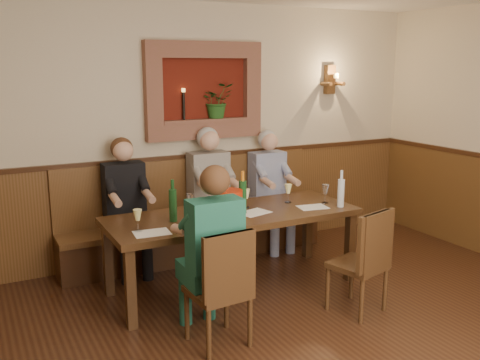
{
  "coord_description": "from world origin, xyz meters",
  "views": [
    {
      "loc": [
        -2.19,
        -2.53,
        2.12
      ],
      "look_at": [
        0.1,
        1.9,
        1.05
      ],
      "focal_mm": 40.0,
      "sensor_mm": 36.0,
      "label": 1
    }
  ],
  "objects_px": {
    "chair_near_right": "(359,282)",
    "person_bench_mid": "(212,205)",
    "spittoon_bucket": "(230,204)",
    "dining_table": "(233,220)",
    "person_chair_front": "(210,267)",
    "person_bench_left": "(127,219)",
    "chair_near_left": "(219,311)",
    "wine_bottle_green_b": "(173,204)",
    "bench": "(195,229)",
    "water_bottle": "(341,192)",
    "person_bench_right": "(271,200)",
    "wine_bottle_green_a": "(243,196)"
  },
  "relations": [
    {
      "from": "person_bench_left",
      "to": "person_chair_front",
      "type": "distance_m",
      "value": 1.63
    },
    {
      "from": "chair_near_right",
      "to": "spittoon_bucket",
      "type": "height_order",
      "value": "spittoon_bucket"
    },
    {
      "from": "person_chair_front",
      "to": "water_bottle",
      "type": "height_order",
      "value": "person_chair_front"
    },
    {
      "from": "person_chair_front",
      "to": "wine_bottle_green_b",
      "type": "xyz_separation_m",
      "value": [
        -0.01,
        0.78,
        0.33
      ]
    },
    {
      "from": "person_chair_front",
      "to": "person_bench_mid",
      "type": "bearing_deg",
      "value": 65.09
    },
    {
      "from": "spittoon_bucket",
      "to": "wine_bottle_green_a",
      "type": "distance_m",
      "value": 0.18
    },
    {
      "from": "wine_bottle_green_a",
      "to": "water_bottle",
      "type": "xyz_separation_m",
      "value": [
        0.97,
        -0.23,
        -0.02
      ]
    },
    {
      "from": "wine_bottle_green_a",
      "to": "wine_bottle_green_b",
      "type": "height_order",
      "value": "wine_bottle_green_a"
    },
    {
      "from": "chair_near_right",
      "to": "person_bench_left",
      "type": "height_order",
      "value": "person_bench_left"
    },
    {
      "from": "person_bench_left",
      "to": "spittoon_bucket",
      "type": "distance_m",
      "value": 1.23
    },
    {
      "from": "bench",
      "to": "water_bottle",
      "type": "xyz_separation_m",
      "value": [
        1.05,
        -1.23,
        0.57
      ]
    },
    {
      "from": "chair_near_left",
      "to": "chair_near_right",
      "type": "distance_m",
      "value": 1.33
    },
    {
      "from": "chair_near_left",
      "to": "chair_near_right",
      "type": "relative_size",
      "value": 1.01
    },
    {
      "from": "person_bench_mid",
      "to": "spittoon_bucket",
      "type": "height_order",
      "value": "person_bench_mid"
    },
    {
      "from": "dining_table",
      "to": "bench",
      "type": "relative_size",
      "value": 0.8
    },
    {
      "from": "dining_table",
      "to": "person_chair_front",
      "type": "relative_size",
      "value": 1.71
    },
    {
      "from": "dining_table",
      "to": "person_bench_right",
      "type": "distance_m",
      "value": 1.25
    },
    {
      "from": "bench",
      "to": "wine_bottle_green_b",
      "type": "height_order",
      "value": "wine_bottle_green_b"
    },
    {
      "from": "dining_table",
      "to": "person_bench_mid",
      "type": "bearing_deg",
      "value": 79.11
    },
    {
      "from": "chair_near_right",
      "to": "person_bench_mid",
      "type": "xyz_separation_m",
      "value": [
        -0.58,
        1.81,
        0.34
      ]
    },
    {
      "from": "person_bench_right",
      "to": "wine_bottle_green_b",
      "type": "bearing_deg",
      "value": -151.08
    },
    {
      "from": "wine_bottle_green_a",
      "to": "water_bottle",
      "type": "distance_m",
      "value": 1.0
    },
    {
      "from": "person_bench_left",
      "to": "water_bottle",
      "type": "bearing_deg",
      "value": -31.47
    },
    {
      "from": "chair_near_left",
      "to": "wine_bottle_green_b",
      "type": "height_order",
      "value": "wine_bottle_green_b"
    },
    {
      "from": "chair_near_right",
      "to": "person_chair_front",
      "type": "relative_size",
      "value": 0.67
    },
    {
      "from": "person_chair_front",
      "to": "wine_bottle_green_a",
      "type": "xyz_separation_m",
      "value": [
        0.66,
        0.72,
        0.34
      ]
    },
    {
      "from": "dining_table",
      "to": "person_bench_left",
      "type": "distance_m",
      "value": 1.16
    },
    {
      "from": "person_bench_mid",
      "to": "wine_bottle_green_a",
      "type": "xyz_separation_m",
      "value": [
        -0.09,
        -0.9,
        0.31
      ]
    },
    {
      "from": "person_bench_left",
      "to": "person_bench_right",
      "type": "bearing_deg",
      "value": 0.02
    },
    {
      "from": "person_bench_right",
      "to": "spittoon_bucket",
      "type": "relative_size",
      "value": 5.38
    },
    {
      "from": "chair_near_left",
      "to": "wine_bottle_green_a",
      "type": "bearing_deg",
      "value": 48.46
    },
    {
      "from": "person_bench_mid",
      "to": "person_bench_right",
      "type": "distance_m",
      "value": 0.75
    },
    {
      "from": "spittoon_bucket",
      "to": "wine_bottle_green_b",
      "type": "relative_size",
      "value": 0.68
    },
    {
      "from": "bench",
      "to": "person_chair_front",
      "type": "xyz_separation_m",
      "value": [
        -0.59,
        -1.72,
        0.25
      ]
    },
    {
      "from": "chair_near_left",
      "to": "person_bench_right",
      "type": "relative_size",
      "value": 0.68
    },
    {
      "from": "bench",
      "to": "person_bench_right",
      "type": "relative_size",
      "value": 2.15
    },
    {
      "from": "person_bench_left",
      "to": "spittoon_bucket",
      "type": "xyz_separation_m",
      "value": [
        0.7,
        -0.97,
        0.3
      ]
    },
    {
      "from": "person_bench_left",
      "to": "person_bench_mid",
      "type": "xyz_separation_m",
      "value": [
        0.95,
        -0.0,
        0.03
      ]
    },
    {
      "from": "chair_near_left",
      "to": "person_chair_front",
      "type": "distance_m",
      "value": 0.34
    },
    {
      "from": "bench",
      "to": "spittoon_bucket",
      "type": "relative_size",
      "value": 11.56
    },
    {
      "from": "spittoon_bucket",
      "to": "person_chair_front",
      "type": "bearing_deg",
      "value": -127.3
    },
    {
      "from": "dining_table",
      "to": "person_chair_front",
      "type": "height_order",
      "value": "person_chair_front"
    },
    {
      "from": "wine_bottle_green_b",
      "to": "water_bottle",
      "type": "distance_m",
      "value": 1.67
    },
    {
      "from": "person_bench_right",
      "to": "dining_table",
      "type": "bearing_deg",
      "value": -137.5
    },
    {
      "from": "person_bench_mid",
      "to": "person_chair_front",
      "type": "distance_m",
      "value": 1.78
    },
    {
      "from": "water_bottle",
      "to": "chair_near_right",
      "type": "bearing_deg",
      "value": -114.26
    },
    {
      "from": "person_bench_mid",
      "to": "person_bench_right",
      "type": "bearing_deg",
      "value": 0.17
    },
    {
      "from": "chair_near_right",
      "to": "person_bench_right",
      "type": "relative_size",
      "value": 0.67
    },
    {
      "from": "person_chair_front",
      "to": "water_bottle",
      "type": "relative_size",
      "value": 3.82
    },
    {
      "from": "wine_bottle_green_b",
      "to": "person_bench_mid",
      "type": "bearing_deg",
      "value": 47.62
    }
  ]
}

